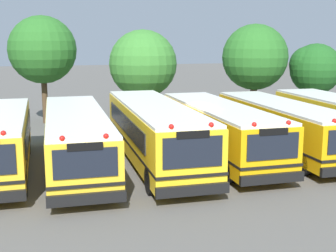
# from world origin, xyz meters

# --- Properties ---
(ground_plane) EXTENTS (160.00, 160.00, 0.00)m
(ground_plane) POSITION_xyz_m (0.00, 0.00, 0.00)
(ground_plane) COLOR #595651
(school_bus_1) EXTENTS (2.59, 11.44, 2.55)m
(school_bus_1) POSITION_xyz_m (-4.97, -0.09, 1.35)
(school_bus_1) COLOR yellow
(school_bus_1) RESTS_ON ground_plane
(school_bus_2) EXTENTS (2.59, 11.54, 2.75)m
(school_bus_2) POSITION_xyz_m (-1.54, -0.08, 1.45)
(school_bus_2) COLOR yellow
(school_bus_2) RESTS_ON ground_plane
(school_bus_3) EXTENTS (2.62, 10.72, 2.59)m
(school_bus_3) POSITION_xyz_m (1.54, 0.01, 1.36)
(school_bus_3) COLOR #EAA80C
(school_bus_3) RESTS_ON ground_plane
(school_bus_4) EXTENTS (2.57, 10.73, 2.53)m
(school_bus_4) POSITION_xyz_m (4.93, 0.22, 1.34)
(school_bus_4) COLOR #EAA80C
(school_bus_4) RESTS_ON ground_plane
(tree_1) EXTENTS (4.35, 4.35, 6.96)m
(tree_1) POSITION_xyz_m (-6.43, 11.28, 4.79)
(tree_1) COLOR #4C3823
(tree_1) RESTS_ON ground_plane
(tree_2) EXTENTS (4.48, 4.48, 6.09)m
(tree_2) POSITION_xyz_m (0.13, 10.23, 3.87)
(tree_2) COLOR #4C3823
(tree_2) RESTS_ON ground_plane
(tree_3) EXTENTS (4.40, 4.40, 6.47)m
(tree_3) POSITION_xyz_m (7.63, 8.89, 4.31)
(tree_3) COLOR #4C3823
(tree_3) RESTS_ON ground_plane
(tree_4) EXTENTS (3.58, 3.54, 5.18)m
(tree_4) POSITION_xyz_m (11.89, 8.78, 3.48)
(tree_4) COLOR #4C3823
(tree_4) RESTS_ON ground_plane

